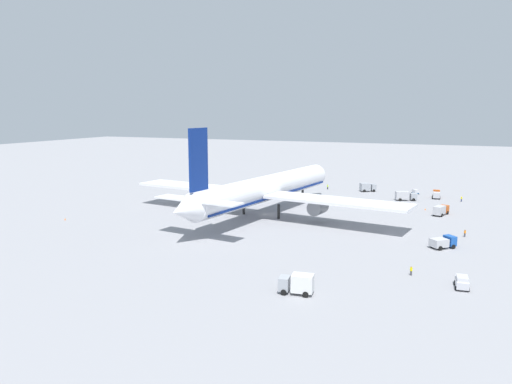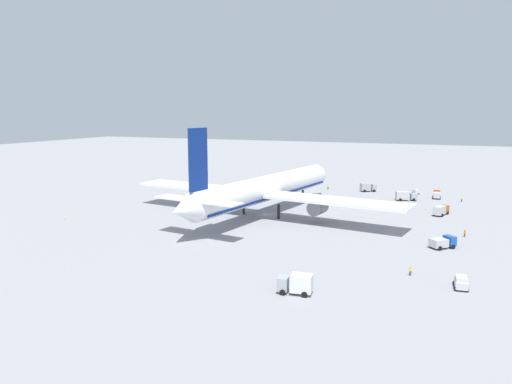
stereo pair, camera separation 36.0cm
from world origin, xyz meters
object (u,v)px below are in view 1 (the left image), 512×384
(baggage_cart_0, at_px, (415,191))
(ground_worker_0, at_px, (461,199))
(airliner, at_px, (264,189))
(service_van, at_px, (462,282))
(traffic_cone_0, at_px, (65,219))
(traffic_cone_2, at_px, (425,209))
(service_truck_5, at_px, (297,283))
(service_truck_0, at_px, (368,187))
(traffic_cone_1, at_px, (192,186))
(ground_worker_1, at_px, (411,271))
(service_truck_3, at_px, (436,194))
(service_truck_2, at_px, (405,196))
(ground_worker_2, at_px, (328,187))
(ground_worker_3, at_px, (465,233))
(service_truck_4, at_px, (441,210))
(service_truck_1, at_px, (443,242))

(baggage_cart_0, relative_size, ground_worker_0, 1.87)
(airliner, distance_m, service_van, 62.32)
(ground_worker_0, height_order, traffic_cone_0, ground_worker_0)
(baggage_cart_0, relative_size, traffic_cone_2, 5.77)
(service_truck_5, distance_m, traffic_cone_0, 74.60)
(service_truck_0, distance_m, baggage_cart_0, 15.65)
(traffic_cone_1, xyz_separation_m, traffic_cone_2, (-11.59, -81.48, 0.00))
(ground_worker_0, bearing_deg, service_truck_5, 166.30)
(service_truck_5, height_order, ground_worker_1, service_truck_5)
(service_truck_3, bearing_deg, traffic_cone_2, 174.86)
(service_truck_2, height_order, service_van, service_truck_2)
(ground_worker_2, relative_size, ground_worker_3, 1.07)
(service_truck_5, height_order, traffic_cone_0, service_truck_5)
(baggage_cart_0, relative_size, ground_worker_2, 1.80)
(service_truck_3, xyz_separation_m, service_truck_4, (-26.24, -2.40, 0.15))
(service_truck_4, height_order, ground_worker_0, service_truck_4)
(ground_worker_2, distance_m, ground_worker_3, 69.05)
(service_truck_4, distance_m, ground_worker_1, 53.34)
(service_truck_4, bearing_deg, service_truck_5, 165.73)
(service_truck_4, height_order, traffic_cone_0, service_truck_4)
(traffic_cone_1, bearing_deg, service_truck_5, -141.57)
(ground_worker_1, bearing_deg, service_truck_2, 6.90)
(service_truck_1, distance_m, traffic_cone_2, 39.58)
(service_truck_5, relative_size, ground_worker_0, 3.21)
(service_truck_5, bearing_deg, service_truck_1, -28.72)
(baggage_cart_0, xyz_separation_m, traffic_cone_2, (-27.19, -5.08, -0.51))
(airliner, height_order, service_van, airliner)
(airliner, relative_size, traffic_cone_0, 142.26)
(service_truck_2, xyz_separation_m, service_truck_5, (-87.38, 6.40, 0.12))
(baggage_cart_0, height_order, ground_worker_2, ground_worker_2)
(service_truck_3, bearing_deg, service_truck_0, 77.29)
(service_van, relative_size, traffic_cone_2, 7.66)
(service_van, height_order, ground_worker_0, service_van)
(service_truck_5, bearing_deg, baggage_cart_0, -4.59)
(service_truck_1, xyz_separation_m, service_truck_2, (52.06, 12.95, 0.25))
(service_truck_2, relative_size, service_truck_5, 1.23)
(baggage_cart_0, height_order, ground_worker_0, ground_worker_0)
(service_truck_1, relative_size, traffic_cone_1, 9.77)
(airliner, height_order, ground_worker_0, airliner)
(service_truck_3, relative_size, service_truck_5, 0.88)
(service_truck_5, relative_size, traffic_cone_1, 9.91)
(service_truck_5, xyz_separation_m, ground_worker_3, (46.67, -23.44, -0.80))
(service_truck_4, xyz_separation_m, baggage_cart_0, (32.84, 9.33, -0.65))
(service_truck_4, relative_size, traffic_cone_0, 12.08)
(service_truck_1, height_order, service_truck_2, service_truck_2)
(service_truck_3, bearing_deg, service_truck_2, 131.24)
(traffic_cone_2, bearing_deg, service_truck_0, 38.80)
(airliner, height_order, service_truck_3, airliner)
(ground_worker_2, bearing_deg, service_truck_3, -96.92)
(service_truck_0, distance_m, service_van, 92.87)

